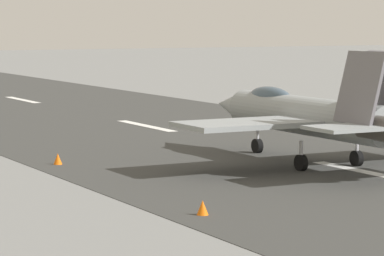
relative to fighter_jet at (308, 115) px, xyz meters
The scene contains 6 objects.
ground_plane 5.19m from the fighter_jet, behind, with size 400.00×400.00×0.00m, color gray.
runway_strip 5.20m from the fighter_jet, behind, with size 240.00×26.00×0.02m.
fighter_jet is the anchor object (origin of this frame).
crew_person 17.94m from the fighter_jet, 26.74° to the right, with size 0.46×0.62×1.71m.
marker_cone_near 14.35m from the fighter_jet, 130.32° to the left, with size 0.44×0.44×0.55m, color orange.
marker_cone_mid 12.29m from the fighter_jet, 63.32° to the left, with size 0.44×0.44×0.55m, color orange.
Camera 1 is at (-36.11, 28.71, 6.90)m, focal length 95.46 mm.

